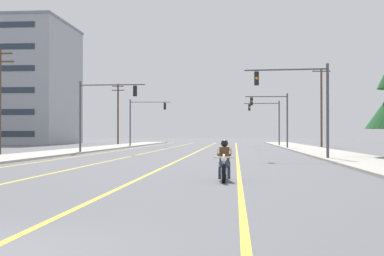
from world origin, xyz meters
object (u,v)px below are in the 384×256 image
at_px(traffic_signal_near_left, 99,105).
at_px(utility_pole_left_near, 0,97).
at_px(traffic_signal_mid_left, 142,115).
at_px(traffic_signal_far_right, 269,116).
at_px(utility_pole_left_far, 118,112).
at_px(traffic_signal_mid_right, 275,112).
at_px(traffic_signal_near_right, 303,96).
at_px(motorcycle_with_rider, 224,164).
at_px(utility_pole_right_far, 321,106).

relative_size(traffic_signal_near_left, utility_pole_left_near, 0.73).
height_order(traffic_signal_mid_left, traffic_signal_far_right, same).
distance_m(traffic_signal_mid_left, utility_pole_left_far, 16.53).
bearing_deg(traffic_signal_near_left, traffic_signal_far_right, 60.90).
relative_size(traffic_signal_mid_right, traffic_signal_mid_left, 1.00).
bearing_deg(traffic_signal_far_right, utility_pole_left_near, -125.37).
bearing_deg(traffic_signal_near_left, traffic_signal_mid_left, 91.33).
height_order(traffic_signal_near_left, traffic_signal_mid_left, same).
bearing_deg(traffic_signal_mid_right, traffic_signal_near_right, -90.23).
height_order(motorcycle_with_rider, traffic_signal_mid_right, traffic_signal_mid_right).
bearing_deg(traffic_signal_mid_left, traffic_signal_far_right, 14.84).
xyz_separation_m(traffic_signal_mid_right, traffic_signal_far_right, (0.17, 13.54, 0.00)).
bearing_deg(traffic_signal_far_right, traffic_signal_mid_left, -165.16).
height_order(traffic_signal_mid_right, utility_pole_right_far, utility_pole_right_far).
height_order(traffic_signal_mid_right, utility_pole_left_far, utility_pole_left_far).
xyz_separation_m(traffic_signal_near_left, traffic_signal_mid_left, (-0.57, 24.64, -0.02)).
height_order(utility_pole_left_near, utility_pole_left_far, utility_pole_left_far).
height_order(motorcycle_with_rider, traffic_signal_mid_left, traffic_signal_mid_left).
bearing_deg(utility_pole_left_far, utility_pole_right_far, -27.75).
xyz_separation_m(utility_pole_right_far, utility_pole_left_far, (-29.60, 15.57, -0.05)).
height_order(traffic_signal_far_right, utility_pole_left_near, utility_pole_left_near).
relative_size(motorcycle_with_rider, traffic_signal_mid_right, 0.35).
relative_size(traffic_signal_mid_right, utility_pole_left_near, 0.73).
xyz_separation_m(traffic_signal_mid_left, utility_pole_right_far, (23.06, -0.43, 1.10)).
height_order(traffic_signal_near_right, utility_pole_left_near, utility_pole_left_near).
xyz_separation_m(utility_pole_left_near, utility_pole_left_far, (-0.00, 43.52, 0.59)).
xyz_separation_m(traffic_signal_mid_right, utility_pole_left_far, (-23.13, 24.24, 1.09)).
relative_size(utility_pole_right_far, utility_pole_left_far, 1.03).
bearing_deg(traffic_signal_mid_right, motorcycle_with_rider, -96.65).
bearing_deg(utility_pole_right_far, motorcycle_with_rider, -102.70).
bearing_deg(motorcycle_with_rider, traffic_signal_far_right, 84.80).
bearing_deg(motorcycle_with_rider, utility_pole_right_far, 77.30).
bearing_deg(utility_pole_left_far, traffic_signal_near_left, -79.87).
relative_size(traffic_signal_near_left, utility_pole_left_far, 0.64).
xyz_separation_m(traffic_signal_mid_left, utility_pole_left_near, (-6.54, -28.38, 0.46)).
bearing_deg(traffic_signal_mid_left, utility_pole_left_near, -102.97).
relative_size(motorcycle_with_rider, traffic_signal_near_left, 0.35).
height_order(traffic_signal_near_left, utility_pole_left_near, utility_pole_left_near).
xyz_separation_m(motorcycle_with_rider, utility_pole_left_far, (-18.29, 65.78, 4.60)).
bearing_deg(utility_pole_right_far, traffic_signal_mid_right, -126.71).
distance_m(motorcycle_with_rider, traffic_signal_near_right, 17.10).
bearing_deg(traffic_signal_mid_right, utility_pole_left_near, -140.19).
bearing_deg(utility_pole_left_near, traffic_signal_far_right, 54.63).
height_order(traffic_signal_near_right, traffic_signal_far_right, same).
bearing_deg(traffic_signal_near_right, traffic_signal_near_left, 147.98).
relative_size(traffic_signal_near_right, traffic_signal_mid_left, 1.00).
distance_m(traffic_signal_near_right, traffic_signal_mid_right, 25.50).
bearing_deg(utility_pole_left_far, traffic_signal_mid_left, -66.65).
xyz_separation_m(traffic_signal_near_right, traffic_signal_mid_right, (0.10, 25.50, -0.04)).
distance_m(traffic_signal_near_right, utility_pole_right_far, 34.82).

